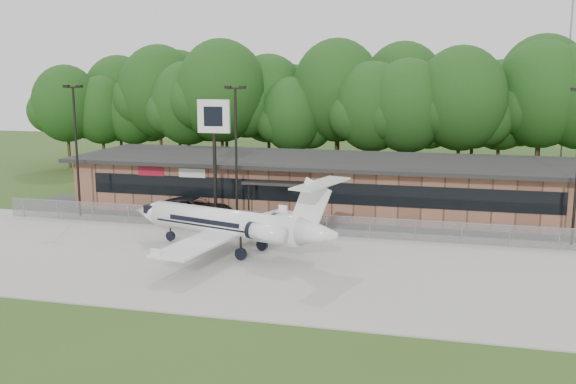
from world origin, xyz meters
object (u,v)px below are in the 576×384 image
(suv, at_px, (194,209))
(business_jet, at_px, (233,225))
(terminal, at_px, (323,183))
(pole_sign, at_px, (214,129))

(suv, bearing_deg, business_jet, -140.79)
(business_jet, height_order, suv, business_jet)
(terminal, distance_m, pole_sign, 10.99)
(pole_sign, bearing_deg, terminal, 44.95)
(terminal, xyz_separation_m, business_jet, (-2.88, -14.50, -0.33))
(pole_sign, bearing_deg, suv, 164.71)
(business_jet, bearing_deg, terminal, 94.90)
(terminal, relative_size, business_jet, 2.69)
(business_jet, relative_size, pole_sign, 1.65)
(business_jet, distance_m, pole_sign, 9.81)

